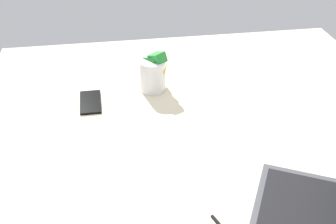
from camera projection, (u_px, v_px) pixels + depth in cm
name	position (u px, v px, depth cm)	size (l,w,h in cm)	color
bed_mattress	(222.00, 199.00, 118.53)	(180.00, 140.00, 18.00)	beige
laptop	(320.00, 214.00, 95.97)	(39.93, 35.79, 23.00)	#4C4C51
snack_cup	(154.00, 74.00, 147.55)	(10.16, 9.69, 14.34)	silver
cell_phone	(90.00, 102.00, 142.97)	(6.80, 14.00, 0.80)	black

